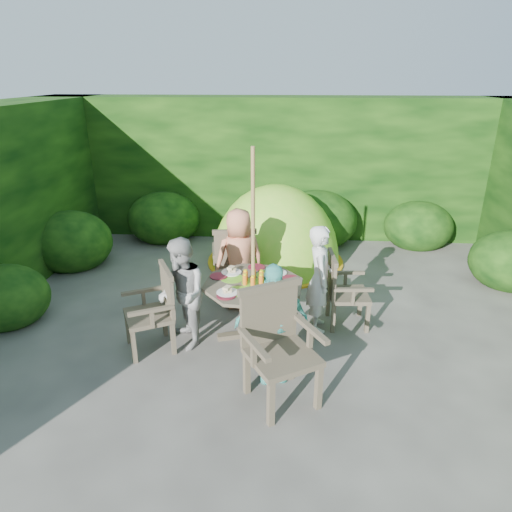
# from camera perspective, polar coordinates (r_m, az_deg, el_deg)

# --- Properties ---
(ground) EXTENTS (60.00, 60.00, 0.00)m
(ground) POSITION_cam_1_polar(r_m,az_deg,el_deg) (5.39, 2.47, -10.44)
(ground) COLOR #484540
(ground) RESTS_ON ground
(hedge_enclosure) EXTENTS (9.00, 9.00, 2.50)m
(hedge_enclosure) POSITION_cam_1_polar(r_m,az_deg,el_deg) (6.11, 3.14, 6.38)
(hedge_enclosure) COLOR black
(hedge_enclosure) RESTS_ON ground
(patio_table) EXTENTS (1.48, 1.48, 0.82)m
(patio_table) POSITION_cam_1_polar(r_m,az_deg,el_deg) (5.20, -0.30, -4.45)
(patio_table) COLOR #3E3629
(patio_table) RESTS_ON ground
(parasol_pole) EXTENTS (0.06, 0.06, 2.20)m
(parasol_pole) POSITION_cam_1_polar(r_m,az_deg,el_deg) (4.98, -0.36, 0.95)
(parasol_pole) COLOR olive
(parasol_pole) RESTS_ON ground
(garden_chair_right) EXTENTS (0.51, 0.56, 0.88)m
(garden_chair_right) POSITION_cam_1_polar(r_m,az_deg,el_deg) (5.58, 10.76, -4.13)
(garden_chair_right) COLOR #3E3629
(garden_chair_right) RESTS_ON ground
(garden_chair_left) EXTENTS (0.68, 0.70, 0.91)m
(garden_chair_left) POSITION_cam_1_polar(r_m,az_deg,el_deg) (5.14, -12.49, -6.43)
(garden_chair_left) COLOR #3E3629
(garden_chair_left) RESTS_ON ground
(garden_chair_back) EXTENTS (0.67, 0.61, 0.97)m
(garden_chair_back) POSITION_cam_1_polar(r_m,az_deg,el_deg) (6.19, -2.72, -0.55)
(garden_chair_back) COLOR #3E3629
(garden_chair_back) RESTS_ON ground
(garden_chair_front) EXTENTS (0.83, 0.80, 1.06)m
(garden_chair_front) POSITION_cam_1_polar(r_m,az_deg,el_deg) (4.28, 2.71, -10.91)
(garden_chair_front) COLOR #3E3629
(garden_chair_front) RESTS_ON ground
(child_right) EXTENTS (0.33, 0.48, 1.30)m
(child_right) POSITION_cam_1_polar(r_m,az_deg,el_deg) (5.38, 7.99, -2.83)
(child_right) COLOR silver
(child_right) RESTS_ON ground
(child_left) EXTENTS (0.72, 0.77, 1.27)m
(child_left) POSITION_cam_1_polar(r_m,az_deg,el_deg) (5.07, -9.22, -4.73)
(child_left) COLOR #A19F9C
(child_left) RESTS_ON ground
(child_back) EXTENTS (0.75, 0.63, 1.32)m
(child_back) POSITION_cam_1_polar(r_m,az_deg,el_deg) (5.87, -2.10, -0.34)
(child_back) COLOR #D87E59
(child_back) RESTS_ON ground
(child_front) EXTENTS (0.78, 0.46, 1.24)m
(child_front) POSITION_cam_1_polar(r_m,az_deg,el_deg) (4.49, 1.97, -8.34)
(child_front) COLOR #53C3B6
(child_front) RESTS_ON ground
(dome_tent) EXTENTS (2.44, 2.44, 2.53)m
(dome_tent) POSITION_cam_1_polar(r_m,az_deg,el_deg) (7.52, 2.39, -0.65)
(dome_tent) COLOR #77D428
(dome_tent) RESTS_ON ground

